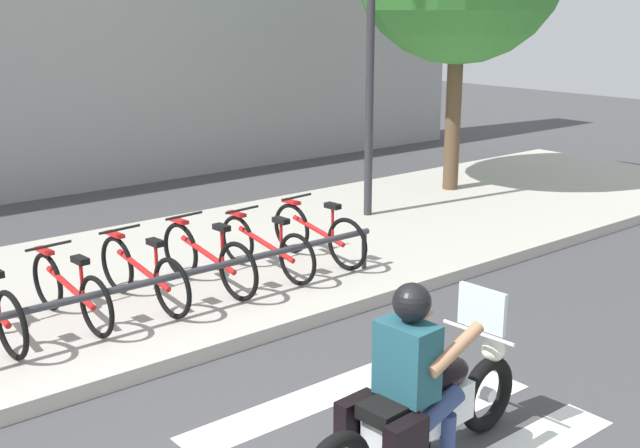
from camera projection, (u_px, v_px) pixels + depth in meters
name	position (u px, v px, depth m)	size (l,w,h in m)	color
sidewalk	(26.00, 309.00, 8.37)	(24.00, 4.40, 0.15)	#B7B2A8
crosswalk_stripe_3	(396.00, 430.00, 6.10)	(2.80, 0.40, 0.01)	white
crosswalk_stripe_4	(329.00, 393.00, 6.70)	(2.80, 0.40, 0.01)	white
motorcycle	(421.00, 412.00, 5.48)	(2.21, 0.67, 1.19)	black
rider	(415.00, 367.00, 5.34)	(0.65, 0.56, 1.42)	#1E4C59
bicycle_2	(71.00, 291.00, 7.71)	(0.48, 1.59, 0.73)	black
bicycle_3	(143.00, 273.00, 8.18)	(0.48, 1.67, 0.76)	black
bicycle_4	(208.00, 258.00, 8.66)	(0.48, 1.69, 0.78)	black
bicycle_5	(266.00, 247.00, 9.14)	(0.48, 1.65, 0.72)	black
bicycle_6	(318.00, 234.00, 9.61)	(0.48, 1.59, 0.76)	black
bike_rack	(169.00, 280.00, 7.75)	(5.26, 0.07, 0.49)	#333338
street_lamp	(371.00, 34.00, 11.17)	(0.28, 0.28, 4.63)	#2D2D33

